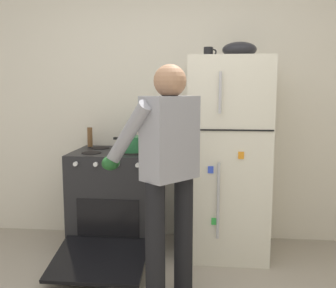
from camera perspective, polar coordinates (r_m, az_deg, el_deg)
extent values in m
cube|color=silver|center=(3.73, 1.97, 6.66)|extent=(6.00, 0.10, 2.70)
cube|color=silver|center=(3.39, 8.85, -1.96)|extent=(0.68, 0.68, 1.71)
cube|color=black|center=(3.01, 9.30, 2.05)|extent=(0.67, 0.01, 0.01)
cylinder|color=#B7B7BC|center=(3.10, 7.50, -8.41)|extent=(0.02, 0.02, 0.62)
cylinder|color=#B7B7BC|center=(2.97, 7.80, 7.62)|extent=(0.02, 0.02, 0.32)
cube|color=orange|center=(3.04, 10.84, -1.68)|extent=(0.04, 0.01, 0.06)
cube|color=blue|center=(3.05, 6.38, -3.85)|extent=(0.04, 0.01, 0.06)
cube|color=green|center=(3.17, 6.90, -11.39)|extent=(0.04, 0.01, 0.06)
cube|color=black|center=(3.57, -7.65, -8.14)|extent=(0.76, 0.64, 0.90)
cube|color=black|center=(3.29, -8.96, -10.87)|extent=(0.53, 0.01, 0.32)
cylinder|color=black|center=(3.39, -11.36, -1.30)|extent=(0.17, 0.17, 0.01)
cylinder|color=black|center=(3.30, -5.29, -1.42)|extent=(0.17, 0.17, 0.01)
cylinder|color=black|center=(3.66, -10.03, -0.58)|extent=(0.17, 0.17, 0.01)
cylinder|color=black|center=(3.58, -4.40, -0.68)|extent=(0.17, 0.17, 0.01)
cylinder|color=silver|center=(3.24, -13.63, -2.90)|extent=(0.04, 0.03, 0.04)
cylinder|color=silver|center=(3.19, -10.75, -2.99)|extent=(0.04, 0.03, 0.04)
cylinder|color=silver|center=(3.14, -7.60, -3.08)|extent=(0.04, 0.03, 0.04)
cylinder|color=silver|center=(3.11, -4.55, -3.16)|extent=(0.04, 0.03, 0.04)
cube|color=black|center=(3.13, -10.20, -16.59)|extent=(0.72, 0.57, 0.15)
cylinder|color=black|center=(2.56, -1.91, -15.09)|extent=(0.13, 0.13, 0.86)
cylinder|color=black|center=(2.73, 2.31, -13.63)|extent=(0.13, 0.13, 0.86)
cube|color=gray|center=(2.46, 0.28, 0.89)|extent=(0.39, 0.40, 0.54)
sphere|color=#A37556|center=(2.45, 0.29, 9.39)|extent=(0.21, 0.21, 0.21)
sphere|color=#2A2A2A|center=(2.45, 0.29, 8.53)|extent=(0.15, 0.15, 0.15)
cylinder|color=gray|center=(2.48, -6.12, 1.24)|extent=(0.40, 0.36, 0.47)
cylinder|color=gray|center=(2.74, 0.57, 1.92)|extent=(0.40, 0.36, 0.47)
ellipsoid|color=#1E5123|center=(2.66, -8.54, -2.79)|extent=(0.12, 0.18, 0.10)
ellipsoid|color=#1E5123|center=(2.91, -2.05, -1.82)|extent=(0.12, 0.18, 0.10)
cylinder|color=#236638|center=(3.38, -5.37, 0.02)|extent=(0.23, 0.23, 0.13)
cube|color=black|center=(3.41, -7.70, 0.84)|extent=(0.05, 0.03, 0.02)
cube|color=black|center=(3.35, -3.02, 0.79)|extent=(0.05, 0.03, 0.02)
cylinder|color=black|center=(3.40, 6.03, 13.38)|extent=(0.08, 0.08, 0.10)
torus|color=black|center=(3.40, 6.79, 13.45)|extent=(0.06, 0.01, 0.06)
cylinder|color=brown|center=(3.73, -11.57, 1.02)|extent=(0.05, 0.05, 0.18)
ellipsoid|color=black|center=(3.36, 10.60, 13.65)|extent=(0.29, 0.29, 0.13)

